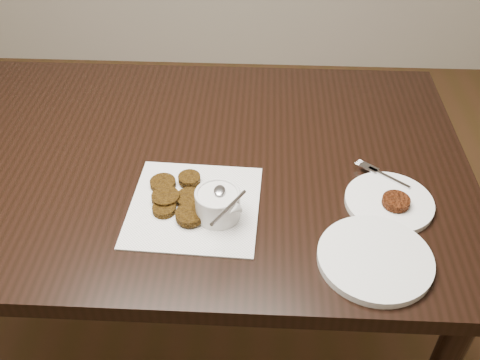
# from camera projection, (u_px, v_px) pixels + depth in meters

# --- Properties ---
(table) EXTENTS (1.37, 0.88, 0.75)m
(table) POSITION_uv_depth(u_px,v_px,m) (191.00, 259.00, 1.52)
(table) COLOR black
(table) RESTS_ON floor
(napkin) EXTENTS (0.29, 0.29, 0.00)m
(napkin) POSITION_uv_depth(u_px,v_px,m) (194.00, 206.00, 1.14)
(napkin) COLOR white
(napkin) RESTS_ON table
(sauce_ramekin) EXTENTS (0.16, 0.16, 0.13)m
(sauce_ramekin) POSITION_uv_depth(u_px,v_px,m) (217.00, 192.00, 1.08)
(sauce_ramekin) COLOR silver
(sauce_ramekin) RESTS_ON napkin
(patty_cluster) EXTENTS (0.20, 0.20, 0.02)m
(patty_cluster) POSITION_uv_depth(u_px,v_px,m) (178.00, 197.00, 1.15)
(patty_cluster) COLOR #57360B
(patty_cluster) RESTS_ON napkin
(plate_with_patty) EXTENTS (0.27, 0.27, 0.03)m
(plate_with_patty) POSITION_uv_depth(u_px,v_px,m) (390.00, 200.00, 1.14)
(plate_with_patty) COLOR white
(plate_with_patty) RESTS_ON table
(plate_empty) EXTENTS (0.24, 0.24, 0.02)m
(plate_empty) POSITION_uv_depth(u_px,v_px,m) (375.00, 259.00, 1.02)
(plate_empty) COLOR white
(plate_empty) RESTS_ON table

